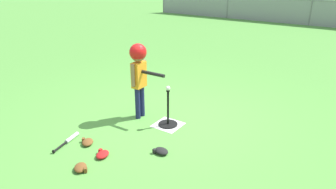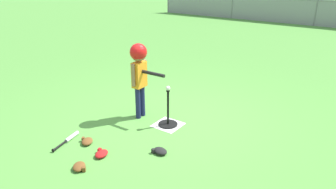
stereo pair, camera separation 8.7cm
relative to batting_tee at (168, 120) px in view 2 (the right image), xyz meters
name	(u,v)px [view 2 (the right image)]	position (x,y,z in m)	size (l,w,h in m)	color
ground_plane	(167,122)	(-0.08, 0.08, -0.09)	(60.00, 60.00, 0.00)	#51933D
home_plate	(168,125)	(0.00, 0.00, -0.09)	(0.44, 0.44, 0.01)	white
batting_tee	(168,120)	(0.00, 0.00, 0.00)	(0.32, 0.32, 0.62)	black
baseball_on_tee	(168,88)	(0.00, 0.00, 0.56)	(0.07, 0.07, 0.07)	white
batter_child	(139,66)	(-0.57, -0.01, 0.84)	(0.65, 0.37, 1.31)	#191E4C
spare_bat_silver	(69,138)	(-0.95, -1.27, -0.06)	(0.18, 0.57, 0.06)	silver
glove_by_plate	(87,141)	(-0.66, -1.18, -0.06)	(0.26, 0.27, 0.07)	brown
glove_near_bats	(101,154)	(-0.24, -1.29, -0.06)	(0.22, 0.25, 0.07)	#B21919
glove_tossed_aside	(160,151)	(0.40, -0.77, -0.06)	(0.25, 0.20, 0.07)	black
glove_outfield_drop	(79,167)	(-0.25, -1.67, -0.06)	(0.27, 0.27, 0.07)	brown
outfield_fence	(316,12)	(-0.08, 11.61, 0.52)	(16.06, 0.06, 1.15)	slate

